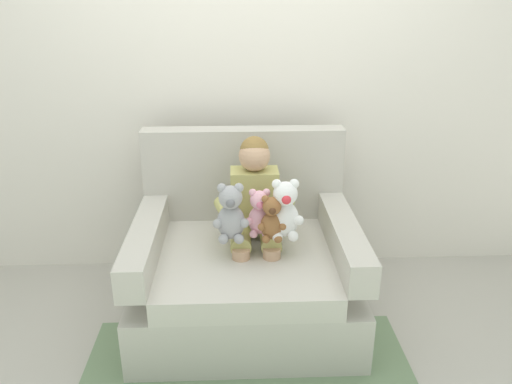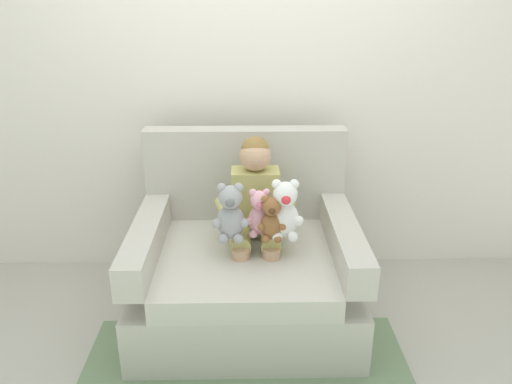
{
  "view_description": "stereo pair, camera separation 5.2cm",
  "coord_description": "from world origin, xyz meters",
  "px_view_note": "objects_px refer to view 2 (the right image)",
  "views": [
    {
      "loc": [
        -0.04,
        -2.41,
        1.74
      ],
      "look_at": [
        0.06,
        -0.05,
        0.79
      ],
      "focal_mm": 35.23,
      "sensor_mm": 36.0,
      "label": 1
    },
    {
      "loc": [
        0.01,
        -2.41,
        1.74
      ],
      "look_at": [
        0.06,
        -0.05,
        0.79
      ],
      "focal_mm": 35.23,
      "sensor_mm": 36.0,
      "label": 2
    }
  ],
  "objects_px": {
    "armchair": "(246,267)",
    "plush_white": "(285,211)",
    "seated_child": "(256,206)",
    "plush_brown": "(272,219)",
    "plush_pink": "(260,214)",
    "plush_grey": "(231,214)"
  },
  "relations": [
    {
      "from": "seated_child",
      "to": "plush_brown",
      "type": "distance_m",
      "value": 0.21
    },
    {
      "from": "plush_white",
      "to": "armchair",
      "type": "bearing_deg",
      "value": 137.97
    },
    {
      "from": "armchair",
      "to": "plush_white",
      "type": "relative_size",
      "value": 3.71
    },
    {
      "from": "seated_child",
      "to": "plush_white",
      "type": "relative_size",
      "value": 2.58
    },
    {
      "from": "plush_brown",
      "to": "seated_child",
      "type": "bearing_deg",
      "value": 124.1
    },
    {
      "from": "seated_child",
      "to": "plush_pink",
      "type": "xyz_separation_m",
      "value": [
        0.02,
        -0.14,
        0.02
      ]
    },
    {
      "from": "armchair",
      "to": "plush_grey",
      "type": "xyz_separation_m",
      "value": [
        -0.07,
        -0.15,
        0.39
      ]
    },
    {
      "from": "plush_brown",
      "to": "plush_white",
      "type": "bearing_deg",
      "value": 34.05
    },
    {
      "from": "seated_child",
      "to": "plush_white",
      "type": "distance_m",
      "value": 0.23
    },
    {
      "from": "seated_child",
      "to": "plush_white",
      "type": "xyz_separation_m",
      "value": [
        0.15,
        -0.17,
        0.05
      ]
    },
    {
      "from": "plush_grey",
      "to": "plush_pink",
      "type": "distance_m",
      "value": 0.16
    },
    {
      "from": "seated_child",
      "to": "plush_white",
      "type": "height_order",
      "value": "seated_child"
    },
    {
      "from": "armchair",
      "to": "plush_white",
      "type": "xyz_separation_m",
      "value": [
        0.2,
        -0.13,
        0.4
      ]
    },
    {
      "from": "seated_child",
      "to": "plush_pink",
      "type": "relative_size",
      "value": 3.22
    },
    {
      "from": "plush_brown",
      "to": "plush_white",
      "type": "distance_m",
      "value": 0.08
    },
    {
      "from": "seated_child",
      "to": "plush_grey",
      "type": "bearing_deg",
      "value": -116.22
    },
    {
      "from": "plush_brown",
      "to": "plush_white",
      "type": "height_order",
      "value": "plush_white"
    },
    {
      "from": "plush_pink",
      "to": "plush_white",
      "type": "height_order",
      "value": "plush_white"
    },
    {
      "from": "plush_grey",
      "to": "plush_brown",
      "type": "bearing_deg",
      "value": -9.14
    },
    {
      "from": "plush_brown",
      "to": "plush_white",
      "type": "relative_size",
      "value": 0.77
    },
    {
      "from": "plush_brown",
      "to": "plush_grey",
      "type": "xyz_separation_m",
      "value": [
        -0.21,
        0.01,
        0.03
      ]
    },
    {
      "from": "seated_child",
      "to": "plush_brown",
      "type": "xyz_separation_m",
      "value": [
        0.08,
        -0.2,
        0.01
      ]
    }
  ]
}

